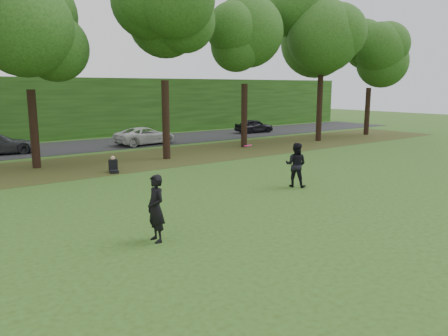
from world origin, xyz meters
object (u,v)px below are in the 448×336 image
seated_person (113,166)px  player_left (156,208)px  player_right (296,165)px  frisbee (248,146)px

seated_person → player_left: bearing=-91.0°
player_left → player_right: bearing=108.8°
player_right → frisbee: size_ratio=5.16×
player_left → frisbee: (4.05, 0.89, 1.33)m
player_left → player_right: 8.42m
player_right → frisbee: 4.49m
player_right → player_left: bearing=75.6°
player_right → seated_person: 9.25m
frisbee → seated_person: (-1.00, 9.30, -1.96)m
player_left → frisbee: 4.36m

